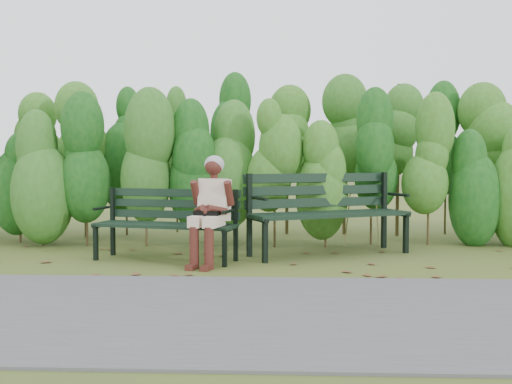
{
  "coord_description": "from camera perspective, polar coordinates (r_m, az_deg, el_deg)",
  "views": [
    {
      "loc": [
        0.31,
        -6.51,
        1.12
      ],
      "look_at": [
        0.0,
        0.35,
        0.75
      ],
      "focal_mm": 42.0,
      "sensor_mm": 36.0,
      "label": 1
    }
  ],
  "objects": [
    {
      "name": "leaf_litter",
      "position": [
        6.63,
        1.01,
        -6.62
      ],
      "size": [
        5.96,
        2.19,
        0.01
      ],
      "color": "brown",
      "rests_on": "ground"
    },
    {
      "name": "footpath",
      "position": [
        4.46,
        -1.52,
        -11.38
      ],
      "size": [
        60.0,
        2.5,
        0.01
      ],
      "primitive_type": "cube",
      "color": "#474749",
      "rests_on": "ground"
    },
    {
      "name": "seated_woman",
      "position": [
        6.4,
        -4.33,
        -1.07
      ],
      "size": [
        0.49,
        0.72,
        1.17
      ],
      "color": "beige",
      "rests_on": "ground"
    },
    {
      "name": "bench_right",
      "position": [
        7.17,
        6.6,
        -1.36
      ],
      "size": [
        2.01,
        1.37,
        0.96
      ],
      "color": "black",
      "rests_on": "ground"
    },
    {
      "name": "ground",
      "position": [
        6.61,
        -0.14,
        -6.67
      ],
      "size": [
        80.0,
        80.0,
        0.0
      ],
      "primitive_type": "plane",
      "color": "#455427"
    },
    {
      "name": "hedge_band",
      "position": [
        8.38,
        0.47,
        4.03
      ],
      "size": [
        11.04,
        1.67,
        2.42
      ],
      "color": "#47381E",
      "rests_on": "ground"
    },
    {
      "name": "bench_left",
      "position": [
        6.78,
        -8.34,
        -2.47
      ],
      "size": [
        1.66,
        0.87,
        0.79
      ],
      "color": "black",
      "rests_on": "ground"
    }
  ]
}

